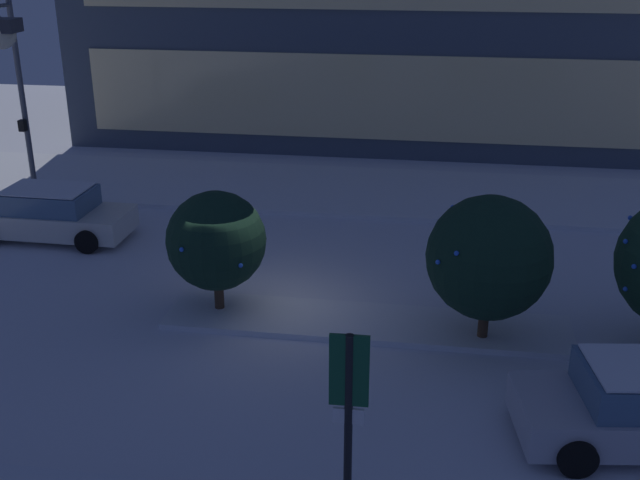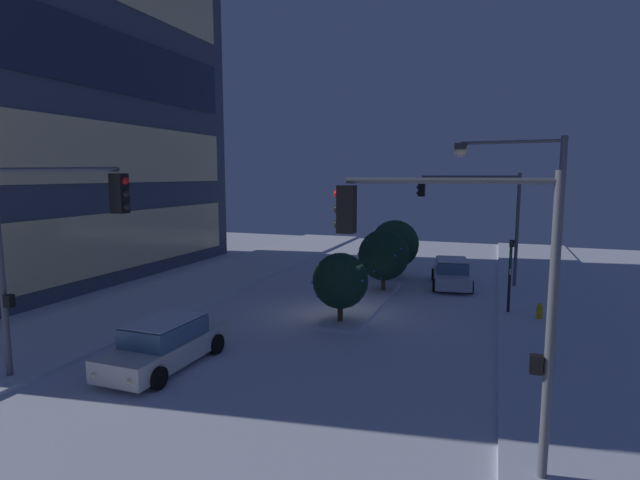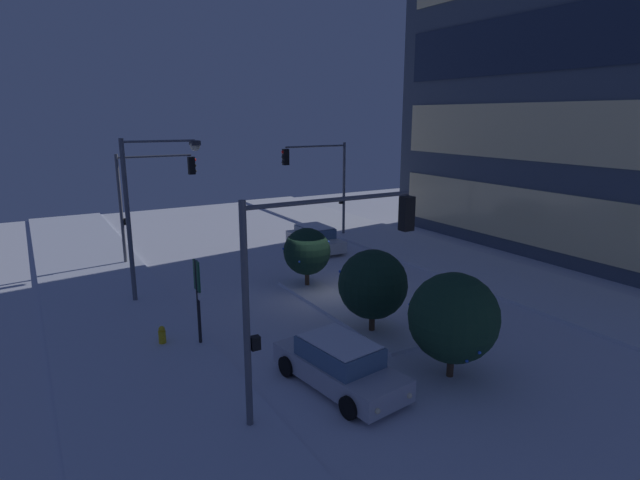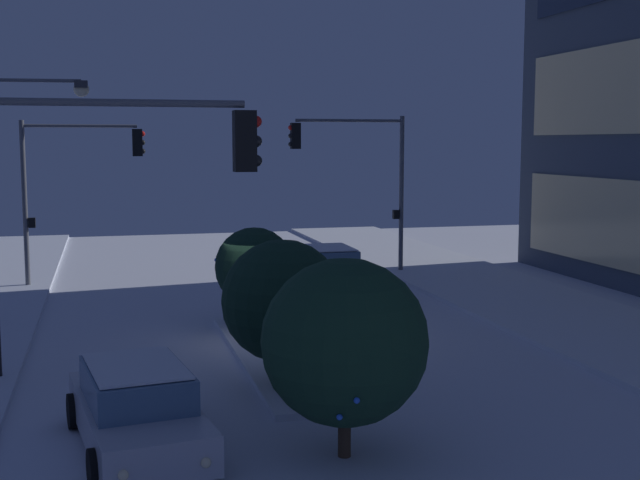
% 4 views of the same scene
% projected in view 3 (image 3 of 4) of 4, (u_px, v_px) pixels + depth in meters
% --- Properties ---
extents(ground, '(52.00, 52.00, 0.00)m').
position_uv_depth(ground, '(322.00, 291.00, 24.20)').
color(ground, silver).
extents(curb_strip_near, '(52.00, 5.20, 0.14)m').
position_uv_depth(curb_strip_near, '(122.00, 328.00, 19.80)').
color(curb_strip_near, silver).
rests_on(curb_strip_near, ground).
extents(curb_strip_far, '(52.00, 5.20, 0.14)m').
position_uv_depth(curb_strip_far, '(461.00, 263.00, 28.57)').
color(curb_strip_far, silver).
rests_on(curb_strip_far, ground).
extents(median_strip, '(9.00, 1.80, 0.14)m').
position_uv_depth(median_strip, '(343.00, 309.00, 21.80)').
color(median_strip, silver).
rests_on(median_strip, ground).
extents(office_tower_main, '(24.51, 10.21, 23.92)m').
position_uv_depth(office_tower_main, '(611.00, 45.00, 29.23)').
color(office_tower_main, '#424C5B').
rests_on(office_tower_main, ground).
extents(car_near, '(4.81, 2.52, 1.49)m').
position_uv_depth(car_near, '(339.00, 365.00, 15.56)').
color(car_near, '#B7B7C1').
rests_on(car_near, ground).
extents(car_far, '(4.69, 2.08, 1.49)m').
position_uv_depth(car_far, '(315.00, 238.00, 31.53)').
color(car_far, silver).
rests_on(car_far, ground).
extents(traffic_light_corner_near_right, '(0.32, 5.41, 6.11)m').
position_uv_depth(traffic_light_corner_near_right, '(318.00, 263.00, 13.59)').
color(traffic_light_corner_near_right, '#565960').
rests_on(traffic_light_corner_near_right, ground).
extents(traffic_light_corner_near_left, '(0.32, 4.40, 6.08)m').
position_uv_depth(traffic_light_corner_near_left, '(151.00, 188.00, 28.43)').
color(traffic_light_corner_near_left, '#565960').
rests_on(traffic_light_corner_near_left, ground).
extents(traffic_light_corner_far_left, '(0.32, 4.74, 6.33)m').
position_uv_depth(traffic_light_corner_far_left, '(321.00, 174.00, 33.65)').
color(traffic_light_corner_far_left, '#565960').
rests_on(traffic_light_corner_far_left, ground).
extents(street_lamp_arched, '(0.67, 3.31, 7.16)m').
position_uv_depth(street_lamp_arched, '(150.00, 195.00, 21.99)').
color(street_lamp_arched, '#565960').
rests_on(street_lamp_arched, ground).
extents(fire_hydrant, '(0.48, 0.26, 0.78)m').
position_uv_depth(fire_hydrant, '(162.00, 337.00, 18.31)').
color(fire_hydrant, gold).
rests_on(fire_hydrant, ground).
extents(parking_info_sign, '(0.55, 0.12, 3.19)m').
position_uv_depth(parking_info_sign, '(198.00, 292.00, 17.97)').
color(parking_info_sign, black).
rests_on(parking_info_sign, ground).
extents(decorated_tree_median, '(2.82, 2.82, 3.40)m').
position_uv_depth(decorated_tree_median, '(453.00, 318.00, 15.85)').
color(decorated_tree_median, '#473323').
rests_on(decorated_tree_median, ground).
extents(decorated_tree_left_of_median, '(2.24, 2.27, 2.92)m').
position_uv_depth(decorated_tree_left_of_median, '(307.00, 252.00, 24.30)').
color(decorated_tree_left_of_median, '#473323').
rests_on(decorated_tree_left_of_median, ground).
extents(decorated_tree_right_of_median, '(2.60, 2.66, 3.26)m').
position_uv_depth(decorated_tree_right_of_median, '(373.00, 284.00, 19.05)').
color(decorated_tree_right_of_median, '#473323').
rests_on(decorated_tree_right_of_median, ground).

